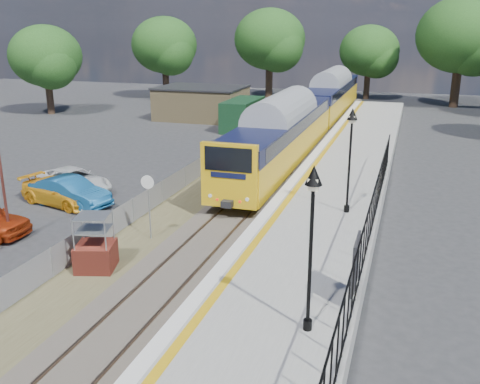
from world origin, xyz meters
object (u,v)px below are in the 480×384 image
at_px(victorian_lamp_north, 351,136).
at_px(brick_plinth, 95,244).
at_px(car_blue, 70,192).
at_px(victorian_lamp_south, 312,211).
at_px(car_yellow, 60,192).
at_px(speed_sign, 148,196).
at_px(train, 312,110).
at_px(car_white, 74,181).

height_order(victorian_lamp_north, brick_plinth, victorian_lamp_north).
bearing_deg(car_blue, victorian_lamp_north, -74.89).
bearing_deg(car_blue, victorian_lamp_south, -111.68).
bearing_deg(brick_plinth, victorian_lamp_south, -19.85).
bearing_deg(car_yellow, speed_sign, -101.49).
bearing_deg(brick_plinth, car_blue, 131.21).
distance_m(train, car_blue, 22.35).
bearing_deg(car_white, train, -7.88).
bearing_deg(car_white, victorian_lamp_north, -75.26).
bearing_deg(brick_plinth, train, 83.45).
xyz_separation_m(victorian_lamp_north, speed_sign, (-7.80, -3.64, -2.33)).
relative_size(victorian_lamp_north, car_white, 0.97).
bearing_deg(train, car_blue, -112.20).
bearing_deg(car_white, brick_plinth, -121.73).
xyz_separation_m(train, car_white, (-9.62, -18.61, -1.68)).
height_order(victorian_lamp_south, brick_plinth, victorian_lamp_south).
distance_m(victorian_lamp_south, victorian_lamp_north, 10.00).
distance_m(brick_plinth, speed_sign, 3.43).
relative_size(victorian_lamp_north, car_blue, 1.03).
height_order(car_blue, car_white, car_blue).
relative_size(victorian_lamp_south, brick_plinth, 2.09).
relative_size(victorian_lamp_south, car_yellow, 1.01).
bearing_deg(car_blue, car_yellow, 92.80).
bearing_deg(car_white, car_yellow, -145.15).
height_order(train, car_white, train).
bearing_deg(car_yellow, train, -11.24).
distance_m(brick_plinth, car_yellow, 8.66).
xyz_separation_m(speed_sign, car_blue, (-5.92, 2.85, -1.23)).
relative_size(victorian_lamp_north, brick_plinth, 2.09).
height_order(train, car_yellow, train).
height_order(victorian_lamp_south, victorian_lamp_north, same).
xyz_separation_m(brick_plinth, car_white, (-6.55, 8.13, -0.40)).
distance_m(brick_plinth, car_white, 10.45).
relative_size(train, car_white, 8.60).
bearing_deg(car_yellow, car_blue, -86.34).
bearing_deg(speed_sign, car_yellow, 153.33).
xyz_separation_m(victorian_lamp_north, car_white, (-14.92, 1.23, -3.64)).
height_order(speed_sign, car_blue, speed_sign).
distance_m(car_blue, car_white, 2.35).
bearing_deg(speed_sign, train, 81.38).
bearing_deg(victorian_lamp_north, victorian_lamp_south, -88.85).
distance_m(victorian_lamp_south, train, 30.41).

